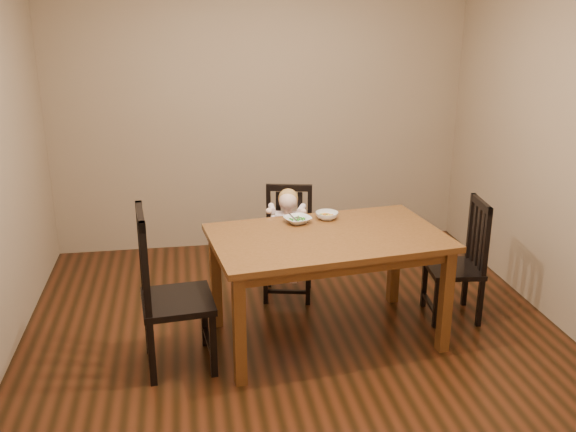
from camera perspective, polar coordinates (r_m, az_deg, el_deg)
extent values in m
cube|color=#451E0E|center=(4.81, 0.73, -10.79)|extent=(4.00, 4.00, 0.01)
cube|color=#9A8061|center=(6.24, -2.48, 9.35)|extent=(4.00, 0.01, 2.70)
cube|color=#9A8061|center=(2.46, 9.08, -6.01)|extent=(4.00, 0.01, 2.70)
cube|color=#9A8061|center=(5.05, 23.87, 5.49)|extent=(0.01, 4.00, 2.70)
cube|color=#543313|center=(4.49, 3.53, -1.94)|extent=(1.72, 1.16, 0.04)
cube|color=#543313|center=(4.52, 3.51, -2.70)|extent=(1.58, 1.02, 0.09)
cube|color=#543313|center=(4.12, -4.34, -10.16)|extent=(0.08, 0.08, 0.76)
cube|color=#543313|center=(4.61, 13.84, -7.38)|extent=(0.08, 0.08, 0.76)
cube|color=#543313|center=(4.84, -6.45, -5.63)|extent=(0.08, 0.08, 0.76)
cube|color=#543313|center=(5.26, 9.43, -3.70)|extent=(0.08, 0.08, 0.76)
cube|color=black|center=(5.29, 0.00, -3.24)|extent=(0.47, 0.46, 0.04)
cube|color=black|center=(5.51, 1.89, -4.61)|extent=(0.04, 0.04, 0.37)
cube|color=black|center=(5.53, -1.69, -4.52)|extent=(0.04, 0.04, 0.37)
cube|color=black|center=(5.21, 1.79, -6.03)|extent=(0.04, 0.04, 0.37)
cube|color=black|center=(5.23, -2.00, -5.93)|extent=(0.04, 0.04, 0.37)
cube|color=black|center=(5.34, 1.94, 0.12)|extent=(0.04, 0.04, 0.52)
cube|color=black|center=(5.36, -1.74, 0.19)|extent=(0.04, 0.04, 0.52)
cube|color=black|center=(5.27, 0.10, 2.53)|extent=(0.38, 0.11, 0.05)
cube|color=black|center=(5.35, 1.07, -0.14)|extent=(0.04, 0.03, 0.44)
cube|color=black|center=(5.35, 0.10, -0.12)|extent=(0.04, 0.03, 0.44)
cube|color=black|center=(5.36, -0.87, -0.10)|extent=(0.04, 0.03, 0.44)
cube|color=black|center=(4.34, -9.80, -7.48)|extent=(0.50, 0.52, 0.04)
cube|color=black|center=(4.63, -12.34, -9.33)|extent=(0.05, 0.05, 0.45)
cube|color=black|center=(4.27, -12.02, -11.90)|extent=(0.05, 0.05, 0.45)
cube|color=black|center=(4.65, -7.44, -8.87)|extent=(0.05, 0.05, 0.45)
cube|color=black|center=(4.29, -6.66, -11.38)|extent=(0.05, 0.05, 0.45)
cube|color=black|center=(4.39, -12.87, -2.62)|extent=(0.05, 0.05, 0.62)
cube|color=black|center=(4.00, -12.58, -4.73)|extent=(0.05, 0.05, 0.62)
cube|color=black|center=(4.10, -13.01, -0.02)|extent=(0.08, 0.46, 0.07)
cube|color=black|center=(4.31, -12.77, -3.49)|extent=(0.03, 0.05, 0.54)
cube|color=black|center=(4.21, -12.70, -4.04)|extent=(0.03, 0.05, 0.54)
cube|color=black|center=(4.11, -12.62, -4.62)|extent=(0.03, 0.05, 0.54)
cube|color=black|center=(5.11, 14.50, -4.56)|extent=(0.43, 0.45, 0.04)
cube|color=black|center=(5.10, 16.69, -7.42)|extent=(0.04, 0.04, 0.38)
cube|color=black|center=(5.40, 15.47, -5.79)|extent=(0.04, 0.04, 0.38)
cube|color=black|center=(5.00, 13.05, -7.64)|extent=(0.04, 0.04, 0.38)
cube|color=black|center=(5.30, 12.02, -5.96)|extent=(0.04, 0.04, 0.38)
cube|color=black|center=(4.91, 17.23, -2.24)|extent=(0.04, 0.04, 0.53)
cube|color=black|center=(5.22, 15.94, -0.86)|extent=(0.04, 0.04, 0.53)
cube|color=black|center=(4.99, 16.81, 1.03)|extent=(0.07, 0.39, 0.06)
cube|color=black|center=(4.99, 16.88, -2.19)|extent=(0.02, 0.04, 0.46)
cube|color=black|center=(5.07, 16.53, -1.82)|extent=(0.02, 0.04, 0.46)
cube|color=black|center=(5.15, 16.20, -1.46)|extent=(0.02, 0.04, 0.46)
imported|color=white|center=(4.71, 0.85, -0.35)|extent=(0.25, 0.25, 0.05)
imported|color=white|center=(4.80, 3.47, 0.04)|extent=(0.22, 0.22, 0.05)
cube|color=silver|center=(4.67, 0.46, -0.16)|extent=(0.06, 0.12, 0.05)
cube|color=silver|center=(4.67, 0.46, -0.34)|extent=(0.04, 0.04, 0.01)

